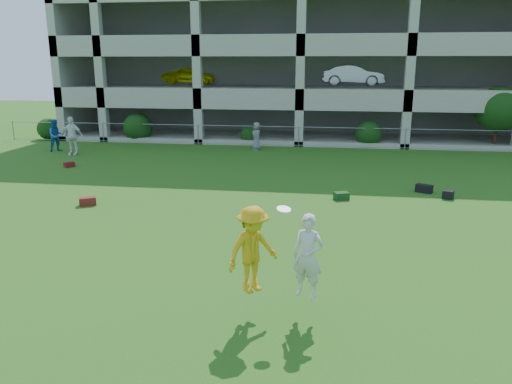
% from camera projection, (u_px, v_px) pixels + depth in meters
% --- Properties ---
extents(ground, '(100.00, 100.00, 0.00)m').
position_uv_depth(ground, '(242.00, 289.00, 10.86)').
color(ground, '#235114').
rests_on(ground, ground).
extents(bystander_a, '(1.08, 1.06, 1.76)m').
position_uv_depth(bystander_a, '(56.00, 135.00, 27.39)').
color(bystander_a, '#215699').
rests_on(bystander_a, ground).
extents(bystander_b, '(1.22, 0.58, 2.02)m').
position_uv_depth(bystander_b, '(72.00, 136.00, 26.26)').
color(bystander_b, white).
rests_on(bystander_b, ground).
extents(bystander_c, '(0.79, 0.90, 1.54)m').
position_uv_depth(bystander_c, '(257.00, 136.00, 27.87)').
color(bystander_c, slate).
rests_on(bystander_c, ground).
extents(bag_red_a, '(0.63, 0.54, 0.28)m').
position_uv_depth(bag_red_a, '(88.00, 201.00, 17.15)').
color(bag_red_a, '#560E18').
rests_on(bag_red_a, ground).
extents(bag_green_c, '(0.59, 0.50, 0.26)m').
position_uv_depth(bag_green_c, '(341.00, 196.00, 17.90)').
color(bag_green_c, '#133615').
rests_on(bag_green_c, ground).
extents(crate_d, '(0.46, 0.46, 0.30)m').
position_uv_depth(crate_d, '(448.00, 195.00, 17.99)').
color(crate_d, black).
rests_on(crate_d, ground).
extents(bag_black_e, '(0.67, 0.54, 0.30)m').
position_uv_depth(bag_black_e, '(424.00, 189.00, 18.85)').
color(bag_black_e, black).
rests_on(bag_black_e, ground).
extents(bag_red_f, '(0.49, 0.53, 0.24)m').
position_uv_depth(bag_red_f, '(69.00, 165.00, 23.40)').
color(bag_red_f, '#5F1210').
rests_on(bag_red_f, ground).
extents(frisbee_contest, '(1.99, 1.22, 1.76)m').
position_uv_depth(frisbee_contest, '(266.00, 251.00, 9.40)').
color(frisbee_contest, gold).
rests_on(frisbee_contest, ground).
extents(parking_garage, '(30.00, 14.00, 12.00)m').
position_uv_depth(parking_garage, '(308.00, 44.00, 35.85)').
color(parking_garage, '#9E998C').
rests_on(parking_garage, ground).
extents(fence, '(36.06, 0.06, 1.20)m').
position_uv_depth(fence, '(299.00, 136.00, 28.89)').
color(fence, gray).
rests_on(fence, ground).
extents(shrub_row, '(34.38, 2.52, 3.50)m').
position_uv_depth(shrub_row, '(380.00, 121.00, 28.68)').
color(shrub_row, '#163D11').
rests_on(shrub_row, ground).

